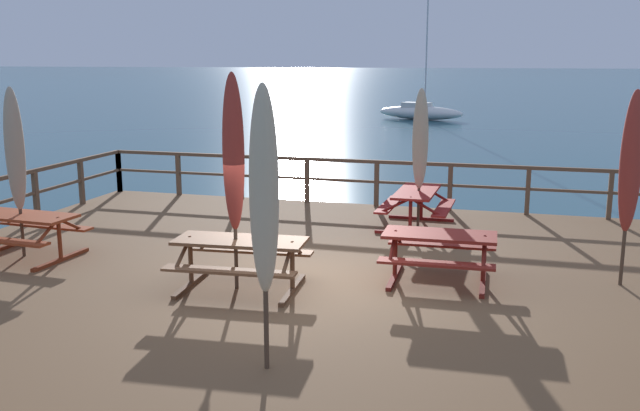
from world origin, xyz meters
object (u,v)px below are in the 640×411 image
object	(u,v)px
patio_umbrella_short_mid	(15,150)
patio_umbrella_tall_mid_left	(631,163)
picnic_table_mid_right	(23,226)
patio_umbrella_tall_mid_right	(264,192)
picnic_table_front_left	(241,253)
sailboat_distant	(420,112)
patio_umbrella_tall_back_right	(233,154)
picnic_table_back_right	(416,201)
patio_umbrella_tall_front	(420,140)
picnic_table_front_right	(439,247)

from	to	relation	value
patio_umbrella_short_mid	patio_umbrella_tall_mid_left	xyz separation A→B (m)	(9.86, 1.11, 0.02)
picnic_table_mid_right	patio_umbrella_tall_mid_right	world-z (taller)	patio_umbrella_tall_mid_right
picnic_table_front_left	sailboat_distant	xyz separation A→B (m)	(-2.43, 37.87, -0.65)
sailboat_distant	patio_umbrella_short_mid	bearing A→B (deg)	-92.92
patio_umbrella_tall_back_right	patio_umbrella_tall_mid_right	world-z (taller)	patio_umbrella_tall_back_right
picnic_table_front_left	patio_umbrella_tall_mid_right	xyz separation A→B (m)	(1.32, -2.52, 1.45)
picnic_table_back_right	patio_umbrella_tall_mid_right	world-z (taller)	patio_umbrella_tall_mid_right
patio_umbrella_tall_mid_right	patio_umbrella_tall_mid_left	size ratio (longest dim) A/B	1.06
patio_umbrella_tall_front	patio_umbrella_tall_back_right	bearing A→B (deg)	-114.03
patio_umbrella_tall_mid_right	patio_umbrella_tall_mid_left	xyz separation A→B (m)	(4.21, 4.25, -0.12)
picnic_table_back_right	picnic_table_mid_right	size ratio (longest dim) A/B	0.93
picnic_table_front_left	patio_umbrella_short_mid	distance (m)	4.57
patio_umbrella_tall_front	sailboat_distant	distance (m)	33.55
picnic_table_front_left	patio_umbrella_tall_mid_left	distance (m)	5.94
picnic_table_front_right	patio_umbrella_tall_front	bearing A→B (deg)	102.92
patio_umbrella_tall_mid_right	patio_umbrella_tall_mid_left	world-z (taller)	patio_umbrella_tall_mid_right
picnic_table_mid_right	patio_umbrella_short_mid	xyz separation A→B (m)	(-0.07, 0.05, 1.32)
patio_umbrella_tall_mid_right	sailboat_distant	size ratio (longest dim) A/B	0.41
patio_umbrella_tall_back_right	patio_umbrella_tall_mid_left	world-z (taller)	patio_umbrella_tall_back_right
patio_umbrella_tall_back_right	patio_umbrella_tall_mid_left	size ratio (longest dim) A/B	1.08
picnic_table_back_right	patio_umbrella_tall_mid_left	size ratio (longest dim) A/B	0.61
picnic_table_mid_right	patio_umbrella_tall_mid_right	distance (m)	6.55
picnic_table_front_right	picnic_table_front_left	xyz separation A→B (m)	(-2.82, -1.16, 0.01)
picnic_table_back_right	patio_umbrella_short_mid	bearing A→B (deg)	-147.49
picnic_table_front_right	picnic_table_mid_right	bearing A→B (deg)	-175.20
picnic_table_front_left	patio_umbrella_tall_mid_left	bearing A→B (deg)	17.39
picnic_table_front_left	patio_umbrella_tall_front	xyz separation A→B (m)	(2.02, 4.66, 1.24)
patio_umbrella_tall_mid_right	patio_umbrella_tall_mid_left	distance (m)	5.98
picnic_table_front_right	picnic_table_mid_right	size ratio (longest dim) A/B	0.91
picnic_table_front_right	patio_umbrella_tall_back_right	world-z (taller)	patio_umbrella_tall_back_right
sailboat_distant	patio_umbrella_tall_mid_right	bearing A→B (deg)	-84.68
picnic_table_front_right	picnic_table_mid_right	xyz separation A→B (m)	(-7.09, -0.59, 0.00)
patio_umbrella_tall_mid_right	picnic_table_front_right	bearing A→B (deg)	67.92
patio_umbrella_tall_back_right	sailboat_distant	world-z (taller)	sailboat_distant
picnic_table_back_right	sailboat_distant	bearing A→B (deg)	97.56
picnic_table_mid_right	patio_umbrella_tall_mid_right	xyz separation A→B (m)	(5.59, -3.09, 1.45)
picnic_table_back_right	patio_umbrella_tall_mid_left	bearing A→B (deg)	-39.29
picnic_table_back_right	patio_umbrella_short_mid	distance (m)	7.60
picnic_table_back_right	picnic_table_front_left	xyz separation A→B (m)	(-1.98, -4.64, 0.01)
patio_umbrella_tall_front	patio_umbrella_tall_mid_right	distance (m)	7.22
patio_umbrella_short_mid	patio_umbrella_tall_front	bearing A→B (deg)	32.51
picnic_table_front_left	patio_umbrella_tall_back_right	xyz separation A→B (m)	(-0.07, -0.01, 1.49)
picnic_table_front_left	picnic_table_front_right	bearing A→B (deg)	22.45
picnic_table_back_right	picnic_table_front_left	world-z (taller)	same
picnic_table_front_right	patio_umbrella_tall_mid_left	xyz separation A→B (m)	(2.71, 0.57, 1.34)
patio_umbrella_tall_front	patio_umbrella_short_mid	distance (m)	7.53
patio_umbrella_tall_mid_left	sailboat_distant	world-z (taller)	sailboat_distant
patio_umbrella_tall_mid_right	patio_umbrella_tall_front	bearing A→B (deg)	84.49
patio_umbrella_tall_mid_left	picnic_table_mid_right	bearing A→B (deg)	-173.24
patio_umbrella_tall_front	patio_umbrella_tall_mid_right	world-z (taller)	patio_umbrella_tall_mid_right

